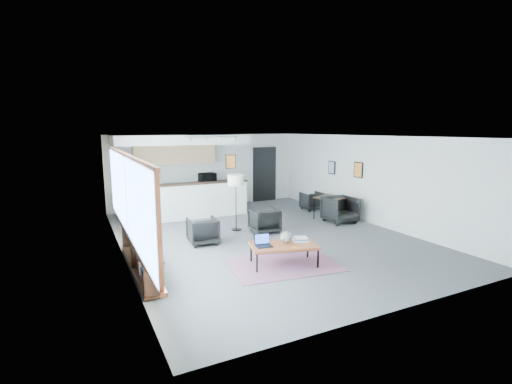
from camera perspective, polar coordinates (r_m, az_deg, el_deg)
name	(u,v)px	position (r m, az deg, el deg)	size (l,w,h in m)	color
room	(264,188)	(9.52, 1.23, 0.69)	(7.02, 9.02, 2.62)	#4A4A4D
window	(127,198)	(7.60, -19.22, -0.94)	(0.10, 5.95, 1.66)	#8CBFFF
console	(140,255)	(7.76, -17.40, -9.26)	(0.35, 3.00, 0.80)	black
kitchenette	(180,172)	(12.53, -11.59, 3.01)	(4.20, 1.96, 2.60)	white
doorway	(264,173)	(14.48, 1.23, 2.88)	(1.10, 0.12, 2.15)	black
track_light	(212,138)	(11.19, -6.74, 8.28)	(1.60, 0.07, 0.15)	silver
wall_art_lower	(358,170)	(11.78, 15.47, 3.30)	(0.03, 0.38, 0.48)	black
wall_art_upper	(332,168)	(12.78, 11.59, 3.69)	(0.03, 0.34, 0.44)	black
kilim_rug	(284,265)	(7.86, 4.26, -11.07)	(2.40, 1.79, 0.01)	#673950
coffee_table	(284,246)	(7.72, 4.30, -8.25)	(1.51, 1.06, 0.45)	brown
laptop	(263,242)	(7.58, 1.08, -7.76)	(0.36, 0.31, 0.23)	black
ceramic_pot	(286,237)	(7.76, 4.70, -6.95)	(0.25, 0.25, 0.25)	gray
book_stack	(301,239)	(7.93, 6.92, -7.22)	(0.38, 0.35, 0.10)	silver
coaster	(294,247)	(7.54, 5.87, -8.44)	(0.12, 0.12, 0.01)	#E5590C
armchair_left	(203,230)	(9.20, -8.20, -5.76)	(0.69, 0.64, 0.71)	black
armchair_right	(264,219)	(10.09, 1.30, -4.21)	(0.71, 0.67, 0.73)	black
floor_lamp	(236,182)	(10.16, -3.12, 1.53)	(0.51, 0.51, 1.55)	black
dining_table	(331,199)	(11.73, 11.49, -1.06)	(1.08, 1.08, 0.70)	black
dining_chair_near	(340,211)	(11.41, 12.82, -2.80)	(0.72, 0.67, 0.74)	black
dining_chair_far	(312,202)	(13.03, 8.61, -1.47)	(0.57, 0.54, 0.59)	black
microwave	(207,176)	(13.29, -7.49, 2.38)	(0.56, 0.31, 0.38)	black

